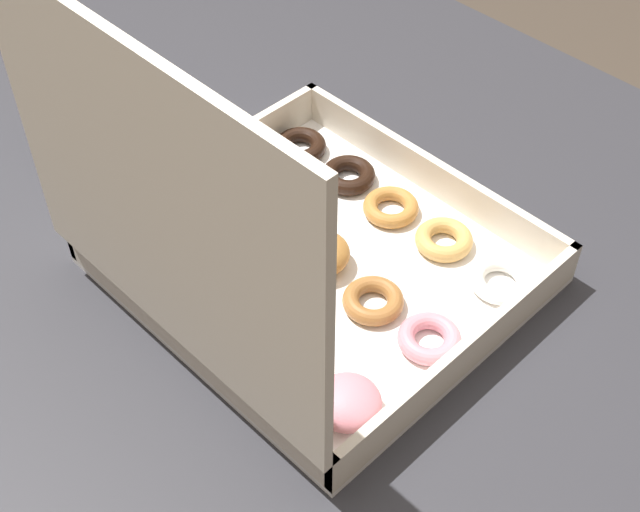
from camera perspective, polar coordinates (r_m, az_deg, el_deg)
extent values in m
cube|color=#2D2D33|center=(0.85, -0.71, 1.75)|extent=(1.23, 0.81, 0.03)
cylinder|color=#2D2D33|center=(1.60, -5.68, 9.07)|extent=(0.06, 0.06, 0.69)
cube|color=white|center=(0.79, 0.00, -0.81)|extent=(0.33, 0.30, 0.01)
cube|color=beige|center=(0.86, 7.02, 5.25)|extent=(0.33, 0.01, 0.04)
cube|color=beige|center=(0.72, -8.42, -5.62)|extent=(0.33, 0.01, 0.04)
cube|color=beige|center=(0.71, 9.21, -6.37)|extent=(0.01, 0.30, 0.04)
cube|color=beige|center=(0.87, -7.53, 5.76)|extent=(0.01, 0.30, 0.04)
cube|color=beige|center=(0.60, -10.53, 2.90)|extent=(0.33, 0.01, 0.27)
torus|color=white|center=(0.79, 11.45, -1.57)|extent=(0.05, 0.05, 0.01)
torus|color=tan|center=(0.81, 7.93, 1.05)|extent=(0.05, 0.05, 0.01)
torus|color=#B77A38|center=(0.84, 4.55, 3.13)|extent=(0.05, 0.05, 0.01)
torus|color=black|center=(0.87, 1.84, 5.20)|extent=(0.05, 0.05, 0.02)
torus|color=black|center=(0.90, -1.28, 7.05)|extent=(0.05, 0.05, 0.02)
torus|color=pink|center=(0.73, 7.01, -5.26)|extent=(0.05, 0.05, 0.01)
torus|color=#9E6633|center=(0.76, 3.42, -2.87)|extent=(0.05, 0.05, 0.01)
ellipsoid|color=#B77A38|center=(0.78, 0.01, 0.18)|extent=(0.05, 0.05, 0.03)
ellipsoid|color=#9E6633|center=(0.81, -2.88, 2.31)|extent=(0.05, 0.05, 0.03)
torus|color=#9E6633|center=(0.86, -5.65, 4.20)|extent=(0.05, 0.05, 0.02)
ellipsoid|color=pink|center=(0.68, 1.77, -9.34)|extent=(0.05, 0.05, 0.03)
ellipsoid|color=#9E6633|center=(0.71, -1.74, -6.25)|extent=(0.05, 0.05, 0.03)
ellipsoid|color=white|center=(0.74, -5.59, -3.68)|extent=(0.05, 0.05, 0.03)
torus|color=white|center=(0.78, -8.30, -1.57)|extent=(0.05, 0.05, 0.01)
ellipsoid|color=black|center=(0.81, -10.95, 1.27)|extent=(0.05, 0.05, 0.03)
cylinder|color=teal|center=(0.94, -13.74, 9.62)|extent=(0.08, 0.08, 0.08)
cylinder|color=black|center=(0.92, -14.16, 11.53)|extent=(0.07, 0.07, 0.01)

